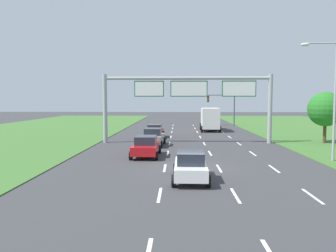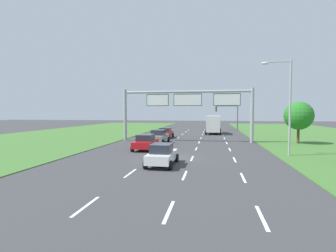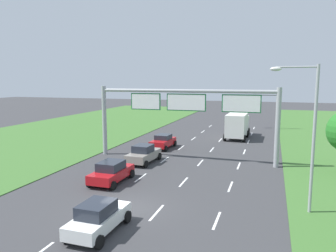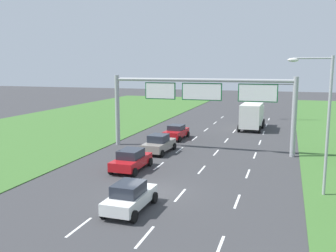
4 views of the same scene
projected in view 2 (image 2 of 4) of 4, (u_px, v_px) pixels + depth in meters
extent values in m
plane|color=#38383A|center=(172.00, 158.00, 22.41)|extent=(200.00, 200.00, 0.00)
cube|color=#3D6B2D|center=(31.00, 141.00, 35.75)|extent=(24.00, 120.00, 0.06)
cube|color=white|center=(86.00, 206.00, 10.88)|extent=(0.14, 2.40, 0.01)
cube|color=white|center=(130.00, 173.00, 16.79)|extent=(0.14, 2.40, 0.01)
cube|color=white|center=(152.00, 157.00, 22.70)|extent=(0.14, 2.40, 0.01)
cube|color=white|center=(164.00, 148.00, 28.61)|extent=(0.14, 2.40, 0.01)
cube|color=white|center=(172.00, 142.00, 34.52)|extent=(0.14, 2.40, 0.01)
cube|color=white|center=(178.00, 138.00, 40.42)|extent=(0.14, 2.40, 0.01)
cube|color=white|center=(183.00, 134.00, 46.33)|extent=(0.14, 2.40, 0.01)
cube|color=white|center=(186.00, 132.00, 52.24)|extent=(0.14, 2.40, 0.01)
cube|color=white|center=(189.00, 130.00, 58.15)|extent=(0.14, 2.40, 0.01)
cube|color=white|center=(169.00, 211.00, 10.30)|extent=(0.14, 2.40, 0.01)
cube|color=white|center=(185.00, 175.00, 16.21)|extent=(0.14, 2.40, 0.01)
cube|color=white|center=(192.00, 158.00, 22.12)|extent=(0.14, 2.40, 0.01)
cube|color=white|center=(196.00, 149.00, 28.03)|extent=(0.14, 2.40, 0.01)
cube|color=white|center=(199.00, 142.00, 33.93)|extent=(0.14, 2.40, 0.01)
cube|color=white|center=(201.00, 138.00, 39.84)|extent=(0.14, 2.40, 0.01)
cube|color=white|center=(202.00, 135.00, 45.75)|extent=(0.14, 2.40, 0.01)
cube|color=white|center=(204.00, 132.00, 51.66)|extent=(0.14, 2.40, 0.01)
cube|color=white|center=(204.00, 130.00, 57.57)|extent=(0.14, 2.40, 0.01)
cube|color=white|center=(262.00, 217.00, 9.72)|extent=(0.14, 2.40, 0.01)
cube|color=white|center=(243.00, 178.00, 15.63)|extent=(0.14, 2.40, 0.01)
cube|color=white|center=(235.00, 160.00, 21.54)|extent=(0.14, 2.40, 0.01)
cube|color=white|center=(230.00, 149.00, 27.44)|extent=(0.14, 2.40, 0.01)
cube|color=white|center=(227.00, 143.00, 33.35)|extent=(0.14, 2.40, 0.01)
cube|color=white|center=(224.00, 138.00, 39.26)|extent=(0.14, 2.40, 0.01)
cube|color=white|center=(223.00, 135.00, 45.17)|extent=(0.14, 2.40, 0.01)
cube|color=white|center=(222.00, 132.00, 51.08)|extent=(0.14, 2.40, 0.01)
cube|color=white|center=(221.00, 130.00, 56.98)|extent=(0.14, 2.40, 0.01)
cube|color=gray|center=(159.00, 138.00, 33.24)|extent=(2.05, 4.35, 0.72)
cube|color=#232833|center=(158.00, 132.00, 33.10)|extent=(1.62, 1.89, 0.65)
cylinder|color=black|center=(155.00, 139.00, 35.00)|extent=(0.25, 0.65, 0.64)
cylinder|color=black|center=(169.00, 139.00, 34.59)|extent=(0.25, 0.65, 0.64)
cylinder|color=black|center=(148.00, 142.00, 31.92)|extent=(0.25, 0.65, 0.64)
cylinder|color=black|center=(163.00, 142.00, 31.51)|extent=(0.25, 0.65, 0.64)
cube|color=red|center=(146.00, 144.00, 27.18)|extent=(1.92, 4.22, 0.66)
cube|color=#232833|center=(146.00, 137.00, 27.07)|extent=(1.58, 2.02, 0.63)
cylinder|color=black|center=(141.00, 145.00, 28.88)|extent=(0.23, 0.64, 0.64)
cylinder|color=black|center=(158.00, 145.00, 28.54)|extent=(0.23, 0.64, 0.64)
cylinder|color=black|center=(132.00, 149.00, 25.85)|extent=(0.23, 0.64, 0.64)
cylinder|color=black|center=(151.00, 149.00, 25.50)|extent=(0.23, 0.64, 0.64)
cube|color=white|center=(162.00, 157.00, 19.29)|extent=(1.77, 4.06, 0.64)
cube|color=#232833|center=(162.00, 148.00, 19.07)|extent=(1.45, 1.92, 0.65)
cylinder|color=black|center=(155.00, 157.00, 20.90)|extent=(0.23, 0.64, 0.64)
cylinder|color=black|center=(177.00, 158.00, 20.58)|extent=(0.23, 0.64, 0.64)
cylinder|color=black|center=(145.00, 164.00, 18.02)|extent=(0.23, 0.64, 0.64)
cylinder|color=black|center=(170.00, 165.00, 17.71)|extent=(0.23, 0.64, 0.64)
cube|color=red|center=(165.00, 134.00, 39.83)|extent=(1.94, 4.18, 0.69)
cube|color=#232833|center=(165.00, 130.00, 39.88)|extent=(1.59, 1.87, 0.53)
cylinder|color=black|center=(162.00, 135.00, 41.50)|extent=(0.25, 0.65, 0.64)
cylinder|color=black|center=(173.00, 135.00, 41.13)|extent=(0.25, 0.65, 0.64)
cylinder|color=black|center=(157.00, 137.00, 38.57)|extent=(0.25, 0.65, 0.64)
cylinder|color=black|center=(169.00, 137.00, 38.19)|extent=(0.25, 0.65, 0.64)
cube|color=silver|center=(214.00, 125.00, 50.23)|extent=(2.25, 2.16, 2.20)
cube|color=silver|center=(213.00, 124.00, 46.67)|extent=(2.49, 4.91, 2.81)
cylinder|color=black|center=(208.00, 130.00, 51.00)|extent=(0.30, 0.91, 0.90)
cylinder|color=black|center=(220.00, 130.00, 50.57)|extent=(0.30, 0.91, 0.90)
cylinder|color=black|center=(207.00, 131.00, 48.76)|extent=(0.30, 0.91, 0.90)
cylinder|color=black|center=(220.00, 131.00, 48.30)|extent=(0.30, 0.91, 0.90)
cylinder|color=black|center=(206.00, 132.00, 45.19)|extent=(0.30, 0.91, 0.90)
cylinder|color=black|center=(220.00, 132.00, 44.72)|extent=(0.30, 0.91, 0.90)
cylinder|color=#9EA0A5|center=(125.00, 115.00, 35.97)|extent=(0.44, 0.44, 7.00)
cylinder|color=#9EA0A5|center=(252.00, 115.00, 33.18)|extent=(0.44, 0.44, 7.00)
cylinder|color=#9EA0A5|center=(186.00, 92.00, 34.41)|extent=(16.80, 0.32, 0.32)
cube|color=#0C5B28|center=(158.00, 100.00, 35.11)|extent=(3.01, 0.12, 1.60)
cube|color=white|center=(157.00, 100.00, 35.04)|extent=(2.85, 0.01, 1.44)
cube|color=#0C5B28|center=(188.00, 100.00, 34.44)|extent=(3.75, 0.12, 1.60)
cube|color=white|center=(188.00, 100.00, 34.37)|extent=(3.59, 0.01, 1.44)
cube|color=#0C5B28|center=(227.00, 100.00, 33.60)|extent=(3.43, 0.12, 1.60)
cube|color=white|center=(227.00, 100.00, 33.53)|extent=(3.27, 0.01, 1.44)
cylinder|color=#47494F|center=(238.00, 117.00, 55.91)|extent=(0.20, 0.20, 5.60)
cylinder|color=#47494F|center=(227.00, 106.00, 56.16)|extent=(4.50, 0.14, 0.14)
cube|color=black|center=(216.00, 109.00, 56.56)|extent=(0.32, 0.36, 1.10)
sphere|color=red|center=(216.00, 107.00, 56.35)|extent=(0.22, 0.22, 0.22)
sphere|color=orange|center=(216.00, 109.00, 56.36)|extent=(0.22, 0.22, 0.22)
sphere|color=green|center=(216.00, 111.00, 56.38)|extent=(0.22, 0.22, 0.22)
cylinder|color=#9EA0A5|center=(290.00, 108.00, 23.09)|extent=(0.18, 0.18, 8.50)
cylinder|color=#9EA0A5|center=(278.00, 62.00, 23.06)|extent=(2.20, 0.10, 0.10)
ellipsoid|color=silver|center=(265.00, 63.00, 23.25)|extent=(0.64, 0.32, 0.24)
cylinder|color=#513823|center=(298.00, 135.00, 32.31)|extent=(0.32, 0.32, 2.18)
sphere|color=#267124|center=(299.00, 116.00, 32.18)|extent=(3.48, 3.48, 3.48)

